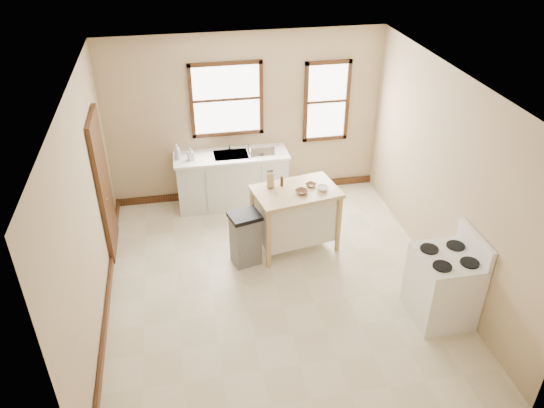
# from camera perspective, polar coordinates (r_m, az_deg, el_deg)

# --- Properties ---
(floor) EXTENTS (5.00, 5.00, 0.00)m
(floor) POSITION_cam_1_polar(r_m,az_deg,el_deg) (7.35, 0.34, -8.46)
(floor) COLOR beige
(floor) RESTS_ON ground
(ceiling) EXTENTS (5.00, 5.00, 0.00)m
(ceiling) POSITION_cam_1_polar(r_m,az_deg,el_deg) (5.95, 0.42, 12.65)
(ceiling) COLOR white
(ceiling) RESTS_ON ground
(wall_back) EXTENTS (4.50, 0.04, 2.80)m
(wall_back) POSITION_cam_1_polar(r_m,az_deg,el_deg) (8.75, -2.85, 9.18)
(wall_back) COLOR tan
(wall_back) RESTS_ON ground
(wall_left) EXTENTS (0.04, 5.00, 2.80)m
(wall_left) POSITION_cam_1_polar(r_m,az_deg,el_deg) (6.55, -19.33, -0.98)
(wall_left) COLOR tan
(wall_left) RESTS_ON ground
(wall_right) EXTENTS (0.04, 5.00, 2.80)m
(wall_right) POSITION_cam_1_polar(r_m,az_deg,el_deg) (7.27, 18.07, 2.63)
(wall_right) COLOR tan
(wall_right) RESTS_ON ground
(window_main) EXTENTS (1.17, 0.06, 1.22)m
(window_main) POSITION_cam_1_polar(r_m,az_deg,el_deg) (8.57, -4.91, 11.13)
(window_main) COLOR #311B0D
(window_main) RESTS_ON wall_back
(window_side) EXTENTS (0.77, 0.06, 1.37)m
(window_side) POSITION_cam_1_polar(r_m,az_deg,el_deg) (8.93, 5.89, 10.90)
(window_side) COLOR #311B0D
(window_side) RESTS_ON wall_back
(door_left) EXTENTS (0.06, 0.90, 2.10)m
(door_left) POSITION_cam_1_polar(r_m,az_deg,el_deg) (7.83, -17.66, 1.92)
(door_left) COLOR #311B0D
(door_left) RESTS_ON ground
(baseboard_back) EXTENTS (4.50, 0.04, 0.12)m
(baseboard_back) POSITION_cam_1_polar(r_m,az_deg,el_deg) (9.32, -2.60, 1.47)
(baseboard_back) COLOR #311B0D
(baseboard_back) RESTS_ON ground
(baseboard_left) EXTENTS (0.04, 5.00, 0.12)m
(baseboard_left) POSITION_cam_1_polar(r_m,az_deg,el_deg) (7.32, -17.25, -9.84)
(baseboard_left) COLOR #311B0D
(baseboard_left) RESTS_ON ground
(sink_counter) EXTENTS (1.86, 0.62, 0.92)m
(sink_counter) POSITION_cam_1_polar(r_m,az_deg,el_deg) (8.86, -4.32, 2.66)
(sink_counter) COLOR beige
(sink_counter) RESTS_ON ground
(faucet) EXTENTS (0.03, 0.03, 0.22)m
(faucet) POSITION_cam_1_polar(r_m,az_deg,el_deg) (8.76, -4.62, 6.49)
(faucet) COLOR silver
(faucet) RESTS_ON sink_counter
(soap_bottle_a) EXTENTS (0.13, 0.13, 0.26)m
(soap_bottle_a) POSITION_cam_1_polar(r_m,az_deg,el_deg) (8.55, -10.16, 5.56)
(soap_bottle_a) COLOR #B2B2B2
(soap_bottle_a) RESTS_ON sink_counter
(soap_bottle_b) EXTENTS (0.11, 0.11, 0.20)m
(soap_bottle_b) POSITION_cam_1_polar(r_m,az_deg,el_deg) (8.51, -8.74, 5.33)
(soap_bottle_b) COLOR #B2B2B2
(soap_bottle_b) RESTS_ON sink_counter
(dish_rack) EXTENTS (0.50, 0.44, 0.10)m
(dish_rack) POSITION_cam_1_polar(r_m,az_deg,el_deg) (8.66, -1.18, 5.85)
(dish_rack) COLOR silver
(dish_rack) RESTS_ON sink_counter
(kitchen_island) EXTENTS (1.30, 0.96, 0.97)m
(kitchen_island) POSITION_cam_1_polar(r_m,az_deg,el_deg) (7.76, 2.52, -1.59)
(kitchen_island) COLOR tan
(kitchen_island) RESTS_ON ground
(knife_block) EXTENTS (0.11, 0.11, 0.20)m
(knife_block) POSITION_cam_1_polar(r_m,az_deg,el_deg) (7.53, -0.17, 2.52)
(knife_block) COLOR tan
(knife_block) RESTS_ON kitchen_island
(pepper_grinder) EXTENTS (0.05, 0.05, 0.15)m
(pepper_grinder) POSITION_cam_1_polar(r_m,az_deg,el_deg) (7.57, 1.06, 2.46)
(pepper_grinder) COLOR #3B2110
(pepper_grinder) RESTS_ON kitchen_island
(bowl_a) EXTENTS (0.24, 0.24, 0.04)m
(bowl_a) POSITION_cam_1_polar(r_m,az_deg,el_deg) (7.43, 3.23, 1.33)
(bowl_a) COLOR brown
(bowl_a) RESTS_ON kitchen_island
(bowl_b) EXTENTS (0.21, 0.21, 0.04)m
(bowl_b) POSITION_cam_1_polar(r_m,az_deg,el_deg) (7.61, 4.22, 2.07)
(bowl_b) COLOR brown
(bowl_b) RESTS_ON kitchen_island
(bowl_c) EXTENTS (0.22, 0.22, 0.05)m
(bowl_c) POSITION_cam_1_polar(r_m,az_deg,el_deg) (7.52, 5.46, 1.68)
(bowl_c) COLOR white
(bowl_c) RESTS_ON kitchen_island
(trash_bin) EXTENTS (0.49, 0.44, 0.81)m
(trash_bin) POSITION_cam_1_polar(r_m,az_deg,el_deg) (7.49, -2.87, -3.73)
(trash_bin) COLOR gray
(trash_bin) RESTS_ON ground
(gas_stove) EXTENTS (0.74, 0.75, 1.19)m
(gas_stove) POSITION_cam_1_polar(r_m,az_deg,el_deg) (6.82, 18.04, -7.56)
(gas_stove) COLOR white
(gas_stove) RESTS_ON ground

